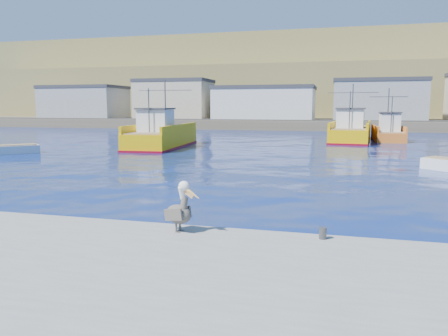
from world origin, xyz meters
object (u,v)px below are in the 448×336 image
Objects in this scene: boat_orange at (388,132)px; skiff_left at (12,150)px; trawler_yellow_a at (161,136)px; trawler_yellow_b at (351,132)px; pelican at (180,210)px.

boat_orange is 1.97× the size of skiff_left.
trawler_yellow_b is at bearing 33.91° from trawler_yellow_a.
skiff_left is at bearing -142.91° from trawler_yellow_b.
boat_orange is 5.69× the size of pelican.
skiff_left is at bearing -137.66° from trawler_yellow_a.
pelican reaches higher than skiff_left.
trawler_yellow_a is at bearing 42.34° from skiff_left.
boat_orange is at bearing 22.32° from trawler_yellow_b.
boat_orange is at bearing 77.04° from pelican.
boat_orange reaches higher than skiff_left.
trawler_yellow_a reaches higher than pelican.
skiff_left is (-31.94, -22.70, -0.72)m from boat_orange.
pelican is (-9.75, -42.39, 0.09)m from boat_orange.
trawler_yellow_a is 8.54× the size of pelican.
skiff_left is (-27.75, -20.98, -0.78)m from trawler_yellow_b.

